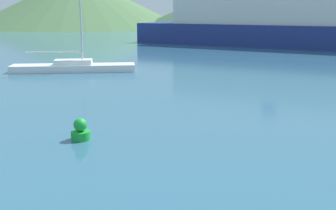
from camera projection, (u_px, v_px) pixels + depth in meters
name	position (u px, v px, depth m)	size (l,w,h in m)	color
sailboat_inner	(74.00, 66.00, 29.64)	(8.48, 5.14, 9.90)	white
ferry_distant	(274.00, 21.00, 50.44)	(35.06, 14.26, 8.33)	navy
buoy_marker	(81.00, 131.00, 14.05)	(0.65, 0.65, 0.74)	green
hill_west	(78.00, 1.00, 107.23)	(54.17, 54.17, 13.04)	#476B42
hill_central	(209.00, 12.00, 100.56)	(35.83, 35.83, 7.40)	#38563D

